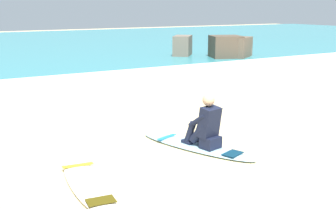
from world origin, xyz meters
TOP-DOWN VIEW (x-y plane):
  - ground_plane at (0.00, 0.00)m, footprint 80.00×80.00m
  - breaking_foam at (0.00, 9.01)m, footprint 80.00×0.90m
  - surfboard_main at (-0.26, 0.60)m, footprint 1.29×2.46m
  - surfer_seated at (-0.18, 0.42)m, footprint 0.47×0.75m
  - surfboard_spare_near at (-2.51, 0.04)m, footprint 0.79×2.33m
  - rock_outcrop_distant at (8.48, 11.12)m, footprint 3.60×3.46m

SIDE VIEW (x-z plane):
  - ground_plane at x=0.00m, z-range 0.00..0.00m
  - surfboard_main at x=-0.26m, z-range 0.00..0.07m
  - surfboard_spare_near at x=-2.51m, z-range 0.00..0.07m
  - breaking_foam at x=0.00m, z-range 0.00..0.11m
  - surfer_seated at x=-0.18m, z-range -0.04..0.91m
  - rock_outcrop_distant at x=8.48m, z-range -0.08..1.03m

